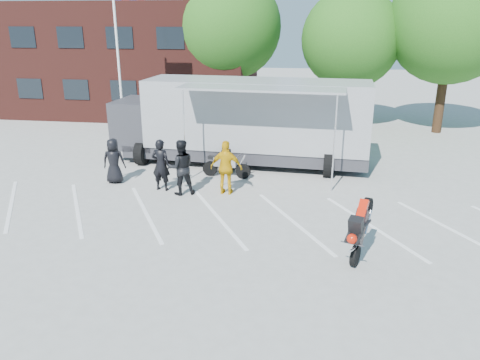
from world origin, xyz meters
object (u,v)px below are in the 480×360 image
(flagpole, at_px, (122,40))
(spectator_leather_c, at_px, (181,167))
(stunt_bike_rider, at_px, (361,257))
(spectator_hivis, at_px, (226,168))
(parked_motorcycle, at_px, (227,177))
(tree_left, at_px, (229,27))
(tree_mid, at_px, (351,39))
(spectator_leather_b, at_px, (161,165))
(transporter_truck, at_px, (245,163))
(tree_right, at_px, (451,22))
(spectator_leather_a, at_px, (114,161))

(flagpole, height_order, spectator_leather_c, flagpole)
(stunt_bike_rider, distance_m, spectator_leather_c, 7.21)
(spectator_hivis, bearing_deg, parked_motorcycle, -77.55)
(tree_left, distance_m, parked_motorcycle, 12.49)
(tree_mid, xyz_separation_m, stunt_bike_rider, (-0.50, -16.04, -4.94))
(spectator_leather_b, bearing_deg, transporter_truck, -117.22)
(tree_right, height_order, transporter_truck, tree_right)
(flagpole, xyz_separation_m, parked_motorcycle, (6.02, -5.03, -5.05))
(flagpole, relative_size, tree_right, 0.88)
(spectator_leather_c, bearing_deg, tree_mid, -140.82)
(parked_motorcycle, bearing_deg, spectator_hivis, -162.92)
(tree_right, distance_m, spectator_hivis, 15.84)
(tree_mid, height_order, spectator_leather_c, tree_mid)
(tree_left, relative_size, tree_right, 0.95)
(flagpole, distance_m, stunt_bike_rider, 16.21)
(tree_right, distance_m, transporter_truck, 13.67)
(tree_right, xyz_separation_m, stunt_bike_rider, (-5.50, -15.54, -5.88))
(flagpole, height_order, transporter_truck, flagpole)
(parked_motorcycle, bearing_deg, spectator_leather_b, 137.50)
(parked_motorcycle, height_order, spectator_hivis, spectator_hivis)
(tree_mid, height_order, stunt_bike_rider, tree_mid)
(spectator_leather_a, bearing_deg, flagpole, -81.38)
(parked_motorcycle, bearing_deg, tree_mid, -20.61)
(tree_left, bearing_deg, transporter_truck, -76.09)
(tree_left, relative_size, transporter_truck, 0.76)
(tree_mid, distance_m, spectator_hivis, 13.43)
(flagpole, height_order, spectator_leather_a, flagpole)
(flagpole, bearing_deg, parked_motorcycle, -39.88)
(tree_mid, xyz_separation_m, parked_motorcycle, (-5.22, -10.03, -4.94))
(transporter_truck, xyz_separation_m, spectator_leather_a, (-4.60, -3.27, 0.87))
(transporter_truck, height_order, parked_motorcycle, transporter_truck)
(tree_left, height_order, spectator_hivis, tree_left)
(tree_mid, distance_m, stunt_bike_rider, 16.79)
(spectator_leather_a, distance_m, spectator_leather_b, 2.10)
(stunt_bike_rider, relative_size, spectator_leather_b, 0.95)
(tree_right, xyz_separation_m, spectator_leather_b, (-12.32, -11.34, -4.92))
(stunt_bike_rider, bearing_deg, tree_mid, 109.55)
(stunt_bike_rider, height_order, spectator_leather_c, spectator_leather_c)
(parked_motorcycle, bearing_deg, spectator_leather_a, 114.21)
(tree_mid, distance_m, spectator_leather_b, 14.48)
(flagpole, relative_size, spectator_leather_c, 3.99)
(spectator_leather_b, bearing_deg, tree_mid, -114.78)
(flagpole, relative_size, stunt_bike_rider, 4.38)
(flagpole, xyz_separation_m, tree_left, (4.24, 6.00, 0.51))
(transporter_truck, distance_m, spectator_leather_c, 4.54)
(spectator_leather_c, xyz_separation_m, spectator_hivis, (1.60, 0.27, -0.02))
(tree_left, distance_m, transporter_truck, 10.87)
(parked_motorcycle, bearing_deg, tree_left, 16.03)
(tree_right, bearing_deg, spectator_hivis, -131.02)
(tree_right, height_order, spectator_hivis, tree_right)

